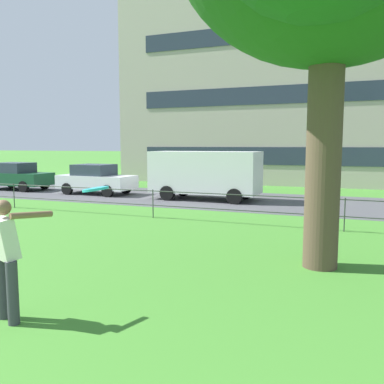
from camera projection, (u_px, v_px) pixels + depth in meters
street_strip at (206, 199)px, 19.47m from camera, size 80.00×6.62×0.01m
park_fence at (153, 199)px, 14.27m from camera, size 37.61×0.04×1.00m
person_thrower at (7, 256)px, 5.84m from camera, size 0.70×0.74×1.77m
frisbee at (96, 189)px, 4.20m from camera, size 0.33×0.33×0.06m
car_dark_green_far_left at (16, 176)px, 23.31m from camera, size 4.00×1.82×1.54m
car_white_right at (96, 179)px, 21.23m from camera, size 4.06×1.93×1.54m
panel_van_far_right at (205, 172)px, 19.01m from camera, size 5.03×2.15×2.24m
apartment_building_background at (326, 73)px, 29.14m from camera, size 27.09×11.80×15.25m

